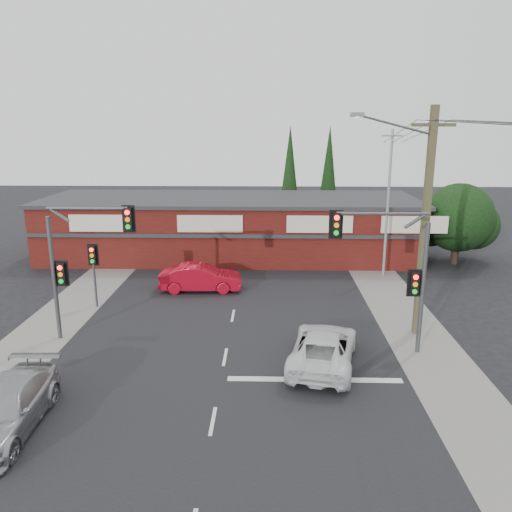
{
  "coord_description": "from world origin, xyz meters",
  "views": [
    {
      "loc": [
        1.74,
        -18.33,
        9.16
      ],
      "look_at": [
        1.2,
        3.0,
        3.58
      ],
      "focal_mm": 35.0,
      "sensor_mm": 36.0,
      "label": 1
    }
  ],
  "objects_px": {
    "white_suv": "(323,348)",
    "shop_building": "(231,226)",
    "silver_suv": "(5,409)",
    "utility_pole": "(423,216)",
    "red_sedan": "(201,278)"
  },
  "relations": [
    {
      "from": "silver_suv",
      "to": "red_sedan",
      "type": "xyz_separation_m",
      "value": [
        4.22,
        13.69,
        0.03
      ]
    },
    {
      "from": "white_suv",
      "to": "shop_building",
      "type": "xyz_separation_m",
      "value": [
        -4.93,
        17.2,
        1.42
      ]
    },
    {
      "from": "white_suv",
      "to": "silver_suv",
      "type": "bearing_deg",
      "value": 36.42
    },
    {
      "from": "red_sedan",
      "to": "shop_building",
      "type": "relative_size",
      "value": 0.17
    },
    {
      "from": "silver_suv",
      "to": "shop_building",
      "type": "distance_m",
      "value": 22.56
    },
    {
      "from": "white_suv",
      "to": "shop_building",
      "type": "distance_m",
      "value": 17.95
    },
    {
      "from": "white_suv",
      "to": "red_sedan",
      "type": "relative_size",
      "value": 1.11
    },
    {
      "from": "white_suv",
      "to": "shop_building",
      "type": "bearing_deg",
      "value": -62.09
    },
    {
      "from": "red_sedan",
      "to": "utility_pole",
      "type": "distance_m",
      "value": 12.85
    },
    {
      "from": "shop_building",
      "to": "white_suv",
      "type": "bearing_deg",
      "value": -74.02
    },
    {
      "from": "white_suv",
      "to": "utility_pole",
      "type": "xyz_separation_m",
      "value": [
        4.43,
        3.2,
        4.68
      ]
    },
    {
      "from": "white_suv",
      "to": "utility_pole",
      "type": "bearing_deg",
      "value": -132.23
    },
    {
      "from": "silver_suv",
      "to": "red_sedan",
      "type": "height_order",
      "value": "red_sedan"
    },
    {
      "from": "white_suv",
      "to": "utility_pole",
      "type": "distance_m",
      "value": 7.2
    },
    {
      "from": "silver_suv",
      "to": "utility_pole",
      "type": "xyz_separation_m",
      "value": [
        14.7,
        7.88,
        4.66
      ]
    }
  ]
}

